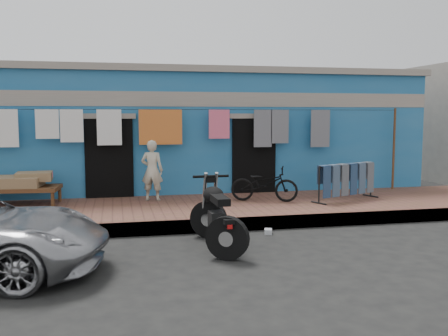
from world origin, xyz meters
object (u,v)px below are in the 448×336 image
(bicycle, at_px, (264,180))
(seated_person, at_px, (152,170))
(jeans_rack, at_px, (346,181))
(motorcycle, at_px, (217,213))
(charpoy, at_px, (14,190))

(bicycle, bearing_deg, seated_person, 97.41)
(bicycle, height_order, jeans_rack, bicycle)
(seated_person, relative_size, motorcycle, 0.77)
(jeans_rack, bearing_deg, motorcycle, -144.59)
(seated_person, distance_m, motorcycle, 3.49)
(bicycle, height_order, motorcycle, bicycle)
(bicycle, bearing_deg, motorcycle, 171.20)
(seated_person, xyz_separation_m, motorcycle, (0.80, -3.37, -0.36))
(motorcycle, distance_m, jeans_rack, 4.29)
(motorcycle, bearing_deg, jeans_rack, 34.40)
(motorcycle, bearing_deg, seated_person, 102.40)
(seated_person, relative_size, jeans_rack, 0.76)
(bicycle, relative_size, jeans_rack, 0.82)
(seated_person, relative_size, charpoy, 0.66)
(charpoy, bearing_deg, seated_person, -0.98)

